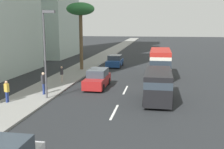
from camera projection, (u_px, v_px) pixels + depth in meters
name	position (u px, v px, depth m)	size (l,w,h in m)	color
ground_plane	(136.00, 69.00, 35.47)	(198.00, 198.00, 0.00)	#26282B
sidewalk_right	(84.00, 67.00, 36.61)	(162.00, 3.62, 0.15)	gray
lane_stripe_mid	(114.00, 112.00, 18.15)	(3.20, 0.16, 0.01)	silver
lane_stripe_far	(125.00, 90.00, 24.28)	(3.20, 0.16, 0.01)	silver
van_lead	(158.00, 84.00, 20.56)	(5.39, 2.09, 2.33)	black
minibus_second	(160.00, 62.00, 29.77)	(6.66, 2.27, 3.07)	silver
car_third	(97.00, 79.00, 25.20)	(4.61, 1.83, 1.70)	#A51E1E
car_fifth	(115.00, 61.00, 37.71)	(4.31, 1.95, 1.59)	#1E478C
pedestrian_near_lamp	(62.00, 74.00, 26.67)	(0.32, 0.22, 1.60)	beige
pedestrian_mid_block	(44.00, 82.00, 22.00)	(0.39, 0.35, 1.83)	navy
pedestrian_by_tree	(7.00, 91.00, 19.75)	(0.32, 0.38, 1.61)	navy
palm_tree	(80.00, 11.00, 33.29)	(3.45, 3.45, 8.29)	brown
street_lamp	(46.00, 45.00, 20.27)	(0.24, 0.97, 6.69)	#4C4C51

